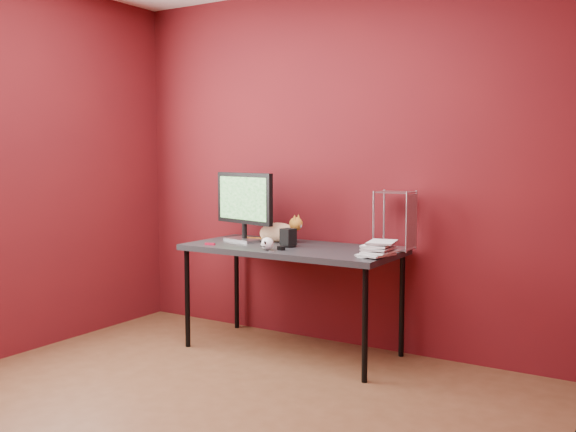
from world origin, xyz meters
The scene contains 11 objects.
room centered at (0.00, 0.00, 1.45)m, with size 3.52×3.52×2.61m.
desk centered at (-0.15, 1.37, 0.70)m, with size 1.50×0.70×0.75m.
monitor centered at (-0.59, 1.42, 1.03)m, with size 0.57×0.25×0.50m.
cat centered at (-0.35, 1.51, 0.82)m, with size 0.45×0.17×0.21m.
skull_mug centered at (-0.20, 1.13, 0.79)m, with size 0.09×0.09×0.08m.
speaker centered at (-0.16, 1.33, 0.81)m, with size 0.11×0.11×0.13m.
book_stack centered at (0.47, 1.28, 1.31)m, with size 0.21×0.25×1.12m.
wire_rack centered at (0.52, 1.59, 0.95)m, with size 0.24×0.20×0.40m.
pocket_knife centered at (-0.68, 1.12, 0.76)m, with size 0.07×0.02×0.01m, color maroon.
black_gadget centered at (-0.12, 1.18, 0.76)m, with size 0.05×0.03×0.03m, color black.
washer centered at (-0.13, 1.08, 0.75)m, with size 0.04×0.04×0.00m, color #A2A2A7.
Camera 1 is at (2.14, -2.41, 1.38)m, focal length 40.00 mm.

